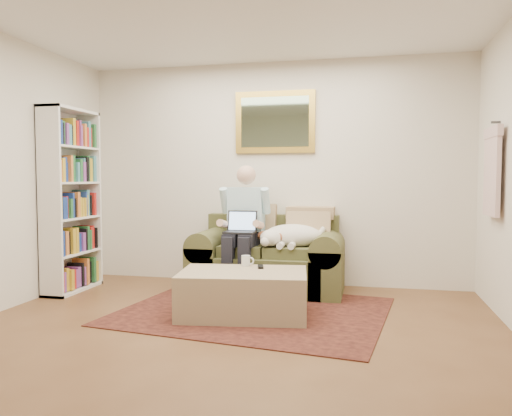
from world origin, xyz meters
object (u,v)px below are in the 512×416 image
(ottoman, at_px, (243,294))
(coffee_mug, at_px, (246,261))
(laptop, at_px, (241,227))
(sleeping_dog, at_px, (293,236))
(seated_man, at_px, (242,229))
(sofa, at_px, (268,265))
(bookshelf, at_px, (71,200))

(ottoman, relative_size, coffee_mug, 11.27)
(laptop, bearing_deg, sleeping_dog, 13.64)
(seated_man, height_order, ottoman, seated_man)
(sofa, height_order, laptop, laptop)
(sleeping_dog, xyz_separation_m, bookshelf, (-2.42, -0.37, 0.37))
(sofa, xyz_separation_m, ottoman, (-0.01, -1.05, -0.08))
(bookshelf, bearing_deg, laptop, 7.10)
(ottoman, bearing_deg, coffee_mug, 99.10)
(sleeping_dog, height_order, bookshelf, bookshelf)
(laptop, distance_m, sleeping_dog, 0.57)
(bookshelf, bearing_deg, seated_man, 9.02)
(seated_man, xyz_separation_m, sleeping_dog, (0.54, 0.07, -0.06))
(laptop, distance_m, bookshelf, 1.91)
(laptop, relative_size, bookshelf, 0.16)
(sleeping_dog, distance_m, ottoman, 1.10)
(laptop, relative_size, coffee_mug, 3.20)
(seated_man, distance_m, bookshelf, 1.92)
(seated_man, height_order, bookshelf, bookshelf)
(seated_man, distance_m, laptop, 0.07)
(sofa, xyz_separation_m, coffee_mug, (-0.06, -0.78, 0.18))
(coffee_mug, bearing_deg, sleeping_dog, 63.02)
(ottoman, bearing_deg, laptop, 105.70)
(sofa, relative_size, laptop, 5.15)
(ottoman, xyz_separation_m, bookshelf, (-2.11, 0.60, 0.80))
(seated_man, bearing_deg, laptop, -90.00)
(sleeping_dog, relative_size, coffee_mug, 6.79)
(sofa, distance_m, sleeping_dog, 0.46)
(seated_man, relative_size, ottoman, 1.23)
(laptop, bearing_deg, seated_man, 90.00)
(seated_man, height_order, sleeping_dog, seated_man)
(ottoman, height_order, coffee_mug, coffee_mug)
(seated_man, xyz_separation_m, bookshelf, (-1.87, -0.30, 0.31))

